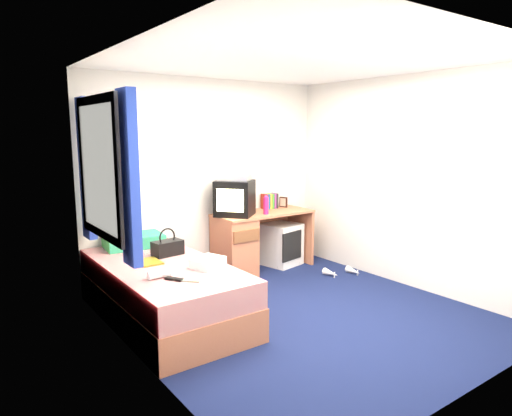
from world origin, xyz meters
TOP-DOWN VIEW (x-y plane):
  - ground at (0.00, 0.00)m, footprint 3.40×3.40m
  - room_shell at (0.00, 0.00)m, footprint 3.40×3.40m
  - bed at (-1.10, 0.70)m, footprint 1.01×2.00m
  - pillow at (-1.08, 1.47)m, footprint 0.63×0.44m
  - desk at (0.35, 1.44)m, footprint 1.30×0.55m
  - storage_cube at (0.94, 1.45)m, footprint 0.52×0.52m
  - crt_tv at (0.20, 1.44)m, footprint 0.59×0.59m
  - vcr at (0.20, 1.44)m, footprint 0.45×0.46m
  - book_row at (0.86, 1.60)m, footprint 0.20×0.13m
  - picture_frame at (1.08, 1.57)m, footprint 0.06×0.12m
  - pink_water_bottle at (0.56, 1.28)m, footprint 0.07×0.07m
  - aerosol_can at (0.47, 1.44)m, footprint 0.07×0.07m
  - handbag at (-0.93, 0.95)m, footprint 0.31×0.20m
  - towel at (-0.81, 0.35)m, footprint 0.33×0.31m
  - magazine at (-1.20, 0.81)m, footprint 0.22×0.29m
  - water_bottle at (-1.30, 0.32)m, footprint 0.20×0.07m
  - colour_swatch_fan at (-1.15, 0.11)m, footprint 0.19×0.20m
  - remote_control at (-1.23, 0.20)m, footprint 0.12×0.16m
  - window_assembly at (-1.55, 0.90)m, footprint 0.11×1.42m
  - white_heels at (1.25, 0.61)m, footprint 0.40×0.33m

SIDE VIEW (x-z plane):
  - ground at x=0.00m, z-range 0.00..0.00m
  - white_heels at x=1.25m, z-range -0.01..0.09m
  - bed at x=-1.10m, z-range 0.00..0.54m
  - storage_cube at x=0.94m, z-range 0.00..0.55m
  - desk at x=0.35m, z-range 0.03..0.78m
  - colour_swatch_fan at x=-1.15m, z-range 0.54..0.55m
  - magazine at x=-1.20m, z-range 0.54..0.55m
  - remote_control at x=-1.23m, z-range 0.54..0.56m
  - water_bottle at x=-1.30m, z-range 0.54..0.61m
  - towel at x=-0.81m, z-range 0.54..0.63m
  - pillow at x=-1.08m, z-range 0.54..0.67m
  - handbag at x=-0.93m, z-range 0.48..0.76m
  - picture_frame at x=1.08m, z-range 0.75..0.89m
  - aerosol_can at x=0.47m, z-range 0.75..0.95m
  - book_row at x=0.86m, z-range 0.75..0.95m
  - pink_water_bottle at x=0.56m, z-range 0.75..0.96m
  - crt_tv at x=0.20m, z-range 0.75..1.18m
  - vcr at x=0.20m, z-range 1.18..1.25m
  - window_assembly at x=-1.55m, z-range 0.72..2.12m
  - room_shell at x=0.00m, z-range -0.25..3.15m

